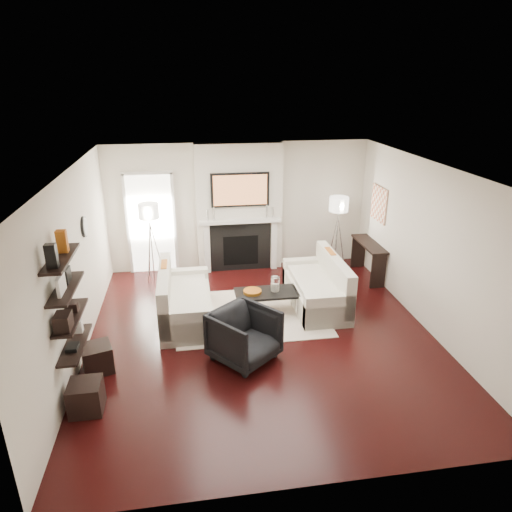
{
  "coord_description": "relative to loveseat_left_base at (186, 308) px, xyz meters",
  "views": [
    {
      "loc": [
        -1.08,
        -6.37,
        3.93
      ],
      "look_at": [
        0.0,
        0.6,
        1.15
      ],
      "focal_mm": 32.0,
      "sensor_mm": 36.0,
      "label": 1
    }
  ],
  "objects": [
    {
      "name": "room_envelope",
      "position": [
        1.2,
        -0.71,
        1.14
      ],
      "size": [
        6.0,
        6.0,
        6.0
      ],
      "color": "black",
      "rests_on": "ground"
    },
    {
      "name": "chimney_breast",
      "position": [
        1.2,
        2.16,
        1.14
      ],
      "size": [
        1.8,
        0.25,
        2.7
      ],
      "primitive_type": "cube",
      "color": "silver",
      "rests_on": "floor"
    },
    {
      "name": "fireplace_surround",
      "position": [
        1.2,
        2.03,
        0.31
      ],
      "size": [
        1.3,
        0.02,
        1.04
      ],
      "primitive_type": "cube",
      "color": "black",
      "rests_on": "floor"
    },
    {
      "name": "firebox",
      "position": [
        1.2,
        2.02,
        0.24
      ],
      "size": [
        0.75,
        0.02,
        0.65
      ],
      "primitive_type": "cube",
      "color": "black",
      "rests_on": "floor"
    },
    {
      "name": "mantel_pilaster_l",
      "position": [
        0.48,
        2.0,
        0.34
      ],
      "size": [
        0.12,
        0.08,
        1.1
      ],
      "primitive_type": "cube",
      "color": "white",
      "rests_on": "floor"
    },
    {
      "name": "mantel_pilaster_r",
      "position": [
        1.92,
        2.0,
        0.34
      ],
      "size": [
        0.12,
        0.08,
        1.1
      ],
      "primitive_type": "cube",
      "color": "white",
      "rests_on": "floor"
    },
    {
      "name": "mantel_shelf",
      "position": [
        1.2,
        1.98,
        0.91
      ],
      "size": [
        1.7,
        0.18,
        0.07
      ],
      "primitive_type": "cube",
      "color": "white",
      "rests_on": "chimney_breast"
    },
    {
      "name": "tv_body",
      "position": [
        1.2,
        2.0,
        1.57
      ],
      "size": [
        1.2,
        0.06,
        0.7
      ],
      "primitive_type": "cube",
      "color": "black",
      "rests_on": "chimney_breast"
    },
    {
      "name": "tv_screen",
      "position": [
        1.2,
        1.97,
        1.57
      ],
      "size": [
        1.1,
        0.0,
        0.62
      ],
      "primitive_type": "cube",
      "color": "#BF723F",
      "rests_on": "tv_body"
    },
    {
      "name": "candlestick_l_tall",
      "position": [
        0.65,
        1.99,
        1.09
      ],
      "size": [
        0.04,
        0.04,
        0.3
      ],
      "primitive_type": "cylinder",
      "color": "silver",
      "rests_on": "mantel_shelf"
    },
    {
      "name": "candlestick_l_short",
      "position": [
        0.52,
        1.99,
        1.06
      ],
      "size": [
        0.04,
        0.04,
        0.24
      ],
      "primitive_type": "cylinder",
      "color": "silver",
      "rests_on": "mantel_shelf"
    },
    {
      "name": "candlestick_r_tall",
      "position": [
        1.75,
        1.99,
        1.09
      ],
      "size": [
        0.04,
        0.04,
        0.3
      ],
      "primitive_type": "cylinder",
      "color": "silver",
      "rests_on": "mantel_shelf"
    },
    {
      "name": "candlestick_r_short",
      "position": [
        1.88,
        1.99,
        1.06
      ],
      "size": [
        0.04,
        0.04,
        0.24
      ],
      "primitive_type": "cylinder",
      "color": "silver",
      "rests_on": "mantel_shelf"
    },
    {
      "name": "hallway_panel",
      "position": [
        -0.65,
        2.27,
        0.84
      ],
      "size": [
        0.9,
        0.02,
        2.1
      ],
      "primitive_type": "cube",
      "color": "white",
      "rests_on": "floor"
    },
    {
      "name": "door_trim_l",
      "position": [
        -1.13,
        2.25,
        0.84
      ],
      "size": [
        0.06,
        0.06,
        2.16
      ],
      "primitive_type": "cube",
      "color": "white",
      "rests_on": "floor"
    },
    {
      "name": "door_trim_r",
      "position": [
        -0.17,
        2.25,
        0.84
      ],
      "size": [
        0.06,
        0.06,
        2.16
      ],
      "primitive_type": "cube",
      "color": "white",
      "rests_on": "floor"
    },
    {
      "name": "door_trim_top",
      "position": [
        -0.65,
        2.25,
        1.92
      ],
      "size": [
        1.02,
        0.06,
        0.06
      ],
      "primitive_type": "cube",
      "color": "white",
      "rests_on": "wall_back"
    },
    {
      "name": "rug",
      "position": [
        1.12,
        0.01,
        -0.2
      ],
      "size": [
        2.6,
        2.0,
        0.01
      ],
      "primitive_type": "cube",
      "color": "beige",
      "rests_on": "floor"
    },
    {
      "name": "loveseat_left_base",
      "position": [
        0.0,
        0.0,
        0.0
      ],
      "size": [
        0.85,
        1.8,
        0.42
      ],
      "primitive_type": "cube",
      "color": "beige",
      "rests_on": "floor"
    },
    {
      "name": "loveseat_left_back",
      "position": [
        -0.33,
        0.0,
        0.32
      ],
      "size": [
        0.18,
        1.8,
        0.8
      ],
      "primitive_type": "cube",
      "color": "beige",
      "rests_on": "floor"
    },
    {
      "name": "loveseat_left_arm_n",
      "position": [
        0.0,
        -0.81,
        0.09
      ],
      "size": [
        0.85,
        0.18,
        0.6
      ],
      "primitive_type": "cube",
      "color": "beige",
      "rests_on": "floor"
    },
    {
      "name": "loveseat_left_arm_s",
      "position": [
        0.0,
        0.81,
        0.09
      ],
      "size": [
        0.85,
        0.18,
        0.6
      ],
      "primitive_type": "cube",
      "color": "beige",
      "rests_on": "floor"
    },
    {
      "name": "loveseat_left_cushion",
      "position": [
        0.05,
        0.0,
        0.26
      ],
      "size": [
        0.63,
        1.44,
        0.1
      ],
      "primitive_type": "cube",
      "color": "beige",
      "rests_on": "loveseat_left_base"
    },
    {
      "name": "pillow_left_orange",
      "position": [
        -0.33,
        0.3,
        0.52
      ],
      "size": [
        0.1,
        0.42,
        0.42
      ],
      "primitive_type": "cube",
      "color": "#A15213",
      "rests_on": "loveseat_left_cushion"
    },
    {
      "name": "pillow_left_charcoal",
      "position": [
        -0.33,
        -0.3,
        0.51
      ],
      "size": [
        0.1,
        0.4,
        0.4
      ],
      "primitive_type": "cube",
      "color": "black",
      "rests_on": "loveseat_left_cushion"
    },
    {
      "name": "loveseat_right_base",
      "position": [
        2.34,
        0.17,
        0.0
      ],
      "size": [
        0.85,
        1.8,
        0.42
      ],
      "primitive_type": "cube",
      "color": "beige",
      "rests_on": "floor"
    },
    {
      "name": "loveseat_right_back",
      "position": [
        2.68,
        0.17,
        0.32
      ],
      "size": [
        0.18,
        1.8,
        0.8
      ],
      "primitive_type": "cube",
      "color": "beige",
      "rests_on": "floor"
    },
    {
      "name": "loveseat_right_arm_n",
      "position": [
        2.34,
        -0.64,
        0.09
      ],
      "size": [
        0.85,
        0.18,
        0.6
      ],
      "primitive_type": "cube",
      "color": "beige",
      "rests_on": "floor"
    },
    {
      "name": "loveseat_right_arm_s",
      "position": [
        2.34,
        0.98,
        0.09
      ],
      "size": [
        0.85,
        0.18,
        0.6
      ],
      "primitive_type": "cube",
      "color": "beige",
      "rests_on": "floor"
    },
    {
      "name": "loveseat_right_cushion",
      "position": [
        2.29,
        0.17,
        0.26
      ],
      "size": [
        0.63,
        1.44,
        0.1
      ],
      "primitive_type": "cube",
      "color": "beige",
      "rests_on": "loveseat_right_base"
    },
    {
      "name": "pillow_right_orange",
      "position": [
        2.68,
        0.47,
        0.52
      ],
      "size": [
        0.1,
        0.42,
        0.42
      ],
      "primitive_type": "cube",
      "color": "#A15213",
      "rests_on": "loveseat_right_cushion"
    },
    {
      "name": "pillow_right_charcoal",
      "position": [
        2.68,
        -0.13,
        0.51
      ],
      "size": [
        0.1,
        0.4,
        0.4
      ],
      "primitive_type": "cube",
      "color": "black",
      "rests_on": "loveseat_right_cushion"
    },
    {
      "name": "coffee_table",
      "position": [
        1.4,
        -0.01,
        0.19
      ],
      "size": [
        1.1,
        0.55,
        0.04
      ],
      "primitive_type": "cube",
      "color": "black",
      "rests_on": "floor"
    },
    {
      "name": "coffee_leg_nw",
      "position": [
        0.9,
        -0.23,
        -0.02
      ],
      "size": [
        0.02,
        0.02,
        0.38
      ],
      "primitive_type": "cylinder",
      "color": "silver",
      "rests_on": "floor"
    },
    {
      "name": "coffee_leg_ne",
      "position": [
        1.9,
        -0.23,
        -0.02
      ],
      "size": [
        0.02,
        0.02,
        0.38
      ],
      "primitive_type": "cylinder",
      "color": "silver",
      "rests_on": "floor"
    },
    {
      "name": "coffee_leg_sw",
      "position": [
        0.9,
        0.21,
        -0.02
      ],
      "size": [
        0.02,
        0.02,
        0.38
      ],
      "primitive_type": "cylinder",
      "color": "silver",
      "rests_on": "floor"
    },
    {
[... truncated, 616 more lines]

